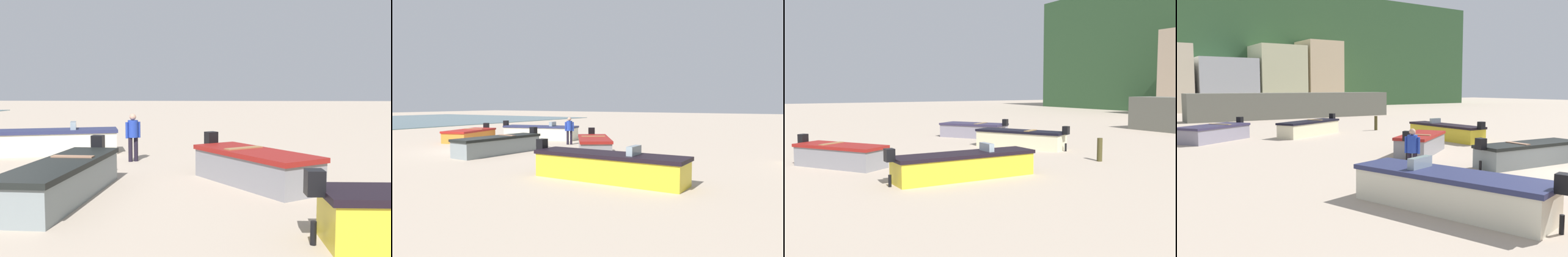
{
  "view_description": "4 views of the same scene",
  "coord_description": "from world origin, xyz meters",
  "views": [
    {
      "loc": [
        9.93,
        5.15,
        2.45
      ],
      "look_at": [
        -3.44,
        4.64,
        1.26
      ],
      "focal_mm": 40.86,
      "sensor_mm": 36.0,
      "label": 1
    },
    {
      "loc": [
        13.29,
        14.92,
        2.45
      ],
      "look_at": [
        -2.03,
        5.51,
        1.23
      ],
      "focal_mm": 34.27,
      "sensor_mm": 36.0,
      "label": 2
    },
    {
      "loc": [
        16.29,
        2.39,
        3.05
      ],
      "look_at": [
        -2.92,
        13.41,
        1.06
      ],
      "focal_mm": 40.99,
      "sensor_mm": 36.0,
      "label": 3
    },
    {
      "loc": [
        -13.49,
        -8.32,
        2.96
      ],
      "look_at": [
        0.53,
        13.12,
        0.46
      ],
      "focal_mm": 38.9,
      "sensor_mm": 36.0,
      "label": 4
    }
  ],
  "objects": [
    {
      "name": "townhouse_far_right",
      "position": [
        13.44,
        46.73,
        4.7
      ],
      "size": [
        5.17,
        5.47,
        9.4
      ],
      "primitive_type": "cube",
      "color": "beige",
      "rests_on": "ground"
    },
    {
      "name": "boat_cream_0",
      "position": [
        -6.46,
        -0.96,
        0.47
      ],
      "size": [
        2.75,
        5.27,
        1.25
      ],
      "rotation": [
        0.0,
        0.0,
        0.28
      ],
      "color": "beige",
      "rests_on": "ground"
    },
    {
      "name": "boat_cream_4",
      "position": [
        -2.5,
        15.56,
        0.46
      ],
      "size": [
        4.77,
        3.35,
        1.23
      ],
      "rotation": [
        0.0,
        0.0,
        2.06
      ],
      "color": "beige",
      "rests_on": "ground"
    },
    {
      "name": "boat_grey_1",
      "position": [
        -1.4,
        6.22,
        0.45
      ],
      "size": [
        3.86,
        3.24,
        1.2
      ],
      "rotation": [
        0.0,
        0.0,
        5.31
      ],
      "color": "gray",
      "rests_on": "ground"
    },
    {
      "name": "mooring_post_near_water",
      "position": [
        2.69,
        15.98,
        0.49
      ],
      "size": [
        0.22,
        0.22,
        0.98
      ],
      "primitive_type": "cylinder",
      "color": "#413C1E",
      "rests_on": "ground"
    },
    {
      "name": "boat_yellow_6",
      "position": [
        3.04,
        9.37,
        0.45
      ],
      "size": [
        1.25,
        5.31,
        1.2
      ],
      "rotation": [
        0.0,
        0.0,
        0.01
      ],
      "color": "gold",
      "rests_on": "ground"
    },
    {
      "name": "beach_walker_foreground",
      "position": [
        -4.87,
        2.48,
        0.95
      ],
      "size": [
        0.47,
        0.5,
        1.62
      ],
      "rotation": [
        0.0,
        0.0,
        5.28
      ],
      "color": "black",
      "rests_on": "ground"
    },
    {
      "name": "harbor_pier",
      "position": [
        2.65,
        30.0,
        1.22
      ],
      "size": [
        19.89,
        2.4,
        2.44
      ],
      "primitive_type": "cube",
      "color": "slate",
      "rests_on": "ground"
    },
    {
      "name": "boat_grey_3",
      "position": [
        -8.1,
        15.93,
        0.45
      ],
      "size": [
        4.33,
        3.71,
        1.2
      ],
      "rotation": [
        0.0,
        0.0,
        2.16
      ],
      "color": "gray",
      "rests_on": "ground"
    },
    {
      "name": "townhouse_centre",
      "position": [
        0.32,
        47.0,
        3.29
      ],
      "size": [
        7.16,
        5.99,
        6.58
      ],
      "primitive_type": "cube",
      "color": "#B1B7BE",
      "rests_on": "ground"
    },
    {
      "name": "boat_grey_2",
      "position": [
        0.25,
        1.84,
        0.44
      ],
      "size": [
        4.96,
        1.5,
        1.17
      ],
      "rotation": [
        0.0,
        0.0,
        4.65
      ],
      "color": "gray",
      "rests_on": "ground"
    },
    {
      "name": "headland_hill",
      "position": [
        0.0,
        66.0,
        8.63
      ],
      "size": [
        90.0,
        32.0,
        17.27
      ],
      "primitive_type": "cube",
      "color": "#335733",
      "rests_on": "ground"
    },
    {
      "name": "ground_plane",
      "position": [
        0.0,
        0.0,
        0.0
      ],
      "size": [
        160.0,
        160.0,
        0.0
      ],
      "primitive_type": "plane",
      "color": "#B4A18D"
    },
    {
      "name": "townhouse_centre_right",
      "position": [
        7.35,
        47.25,
        4.26
      ],
      "size": [
        6.28,
        6.5,
        8.52
      ],
      "primitive_type": "cube",
      "color": "beige",
      "rests_on": "ground"
    }
  ]
}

